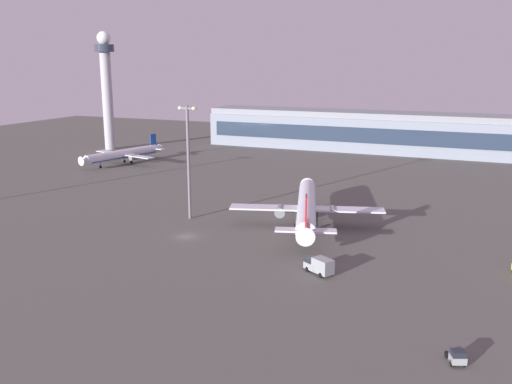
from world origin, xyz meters
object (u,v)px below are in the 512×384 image
at_px(apron_light_east, 188,156).
at_px(control_tower, 106,83).
at_px(airplane_mid_apron, 307,207).
at_px(airplane_terminal_side, 124,154).
at_px(catering_truck, 319,265).
at_px(pushback_tug, 457,357).

bearing_deg(apron_light_east, control_tower, 136.49).
height_order(control_tower, airplane_mid_apron, control_tower).
relative_size(control_tower, airplane_terminal_side, 1.34).
xyz_separation_m(control_tower, airplane_terminal_side, (26.47, -26.57, -24.39)).
distance_m(catering_truck, apron_light_east, 46.53).
bearing_deg(catering_truck, apron_light_east, 91.76).
xyz_separation_m(airplane_mid_apron, catering_truck, (10.99, -26.94, -2.79)).
height_order(airplane_mid_apron, pushback_tug, airplane_mid_apron).
relative_size(airplane_terminal_side, apron_light_east, 1.36).
bearing_deg(control_tower, airplane_mid_apron, -33.89).
height_order(pushback_tug, apron_light_east, apron_light_east).
relative_size(control_tower, pushback_tug, 13.95).
distance_m(airplane_mid_apron, apron_light_east, 30.16).
height_order(control_tower, pushback_tug, control_tower).
height_order(control_tower, airplane_terminal_side, control_tower).
height_order(airplane_mid_apron, airplane_terminal_side, airplane_mid_apron).
height_order(catering_truck, apron_light_east, apron_light_east).
height_order(airplane_mid_apron, catering_truck, airplane_mid_apron).
bearing_deg(apron_light_east, airplane_terminal_side, 137.25).
relative_size(airplane_terminal_side, catering_truck, 6.05).
height_order(pushback_tug, catering_truck, catering_truck).
bearing_deg(apron_light_east, pushback_tug, -35.15).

